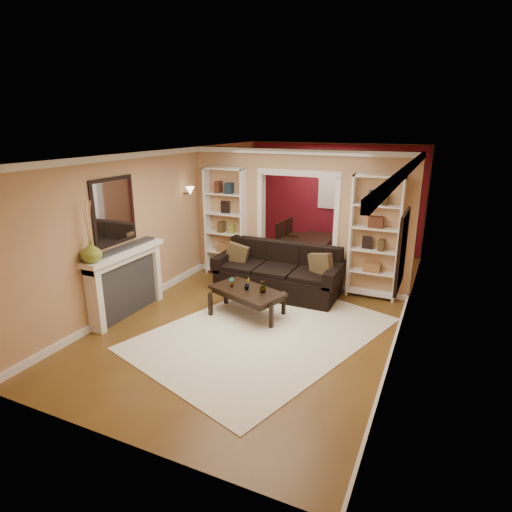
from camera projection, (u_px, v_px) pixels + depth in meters
The scene contains 30 objects.
floor at pixel (274, 303), 7.89m from camera, with size 8.00×8.00×0.00m, color brown.
ceiling at pixel (276, 153), 7.08m from camera, with size 8.00×8.00×0.00m, color white.
wall_back at pixel (334, 197), 10.96m from camera, with size 8.00×8.00×0.00m, color tan.
wall_front at pixel (116, 326), 4.01m from camera, with size 8.00×8.00×0.00m, color tan.
wall_left at pixel (169, 220), 8.38m from camera, with size 8.00×8.00×0.00m, color tan.
wall_right at pixel (410, 246), 6.60m from camera, with size 8.00×8.00×0.00m, color tan.
partition_wall at pixel (298, 218), 8.53m from camera, with size 4.50×0.15×2.70m, color tan.
red_back_panel at pixel (333, 198), 10.94m from camera, with size 4.44×0.04×2.64m, color maroon.
dining_window at pixel (333, 190), 10.84m from camera, with size 0.78×0.03×0.98m, color #8CA5CC.
area_rug at pixel (264, 333), 6.74m from camera, with size 2.75×3.84×0.01m, color white.
sofa at pixel (278, 270), 8.19m from camera, with size 2.41×1.04×0.94m, color black.
pillow_left at pixel (237, 255), 8.45m from camera, with size 0.42×0.12×0.42m, color brown.
pillow_right at pixel (321, 265), 7.77m from camera, with size 0.47×0.13×0.47m, color brown.
coffee_table at pixel (247, 302), 7.31m from camera, with size 1.25×0.68×0.47m, color black.
plant_left at pixel (232, 282), 7.32m from camera, with size 0.09×0.06×0.17m, color #336626.
plant_center at pixel (247, 284), 7.20m from camera, with size 0.11×0.09×0.21m, color #336626.
plant_right at pixel (263, 286), 7.09m from camera, with size 0.12×0.12×0.22m, color #336626.
bookshelf_left at pixel (226, 223), 9.05m from camera, with size 0.90×0.30×2.30m, color white.
bookshelf_right at pixel (375, 238), 7.83m from camera, with size 0.90×0.30×2.30m, color white.
fireplace at pixel (127, 283), 7.24m from camera, with size 0.32×1.70×1.16m, color white.
vase at pixel (91, 252), 6.41m from camera, with size 0.32×0.32×0.33m, color olive.
mirror at pixel (114, 211), 6.93m from camera, with size 0.03×0.95×1.10m, color silver.
wall_sconce at pixel (188, 192), 8.67m from camera, with size 0.18×0.18×0.22m, color #FFE0A5.
framed_art at pixel (401, 250), 5.68m from camera, with size 0.04×0.85×1.05m, color black.
dining_table at pixel (315, 249), 10.34m from camera, with size 0.81×1.45×0.51m, color black.
dining_chair_nw at pixel (290, 241), 10.23m from camera, with size 0.46×0.46×0.93m, color black.
dining_chair_ne at pixel (335, 248), 9.81m from camera, with size 0.42×0.42×0.84m, color black.
dining_chair_sw at pixel (298, 236), 10.76m from camera, with size 0.45×0.45×0.91m, color black.
dining_chair_se at pixel (341, 243), 10.34m from camera, with size 0.38×0.38×0.77m, color black.
chandelier at pixel (321, 176), 9.63m from camera, with size 0.50×0.50×0.30m, color #372919.
Camera 1 is at (2.71, -6.76, 3.17)m, focal length 30.00 mm.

